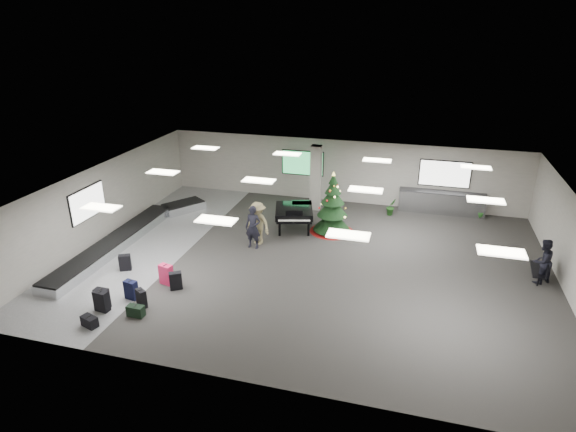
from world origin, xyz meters
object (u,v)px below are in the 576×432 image
(bench, at_px, (541,268))
(potted_plant_left, at_px, (391,207))
(service_counter, at_px, (441,202))
(grand_piano, at_px, (294,212))
(traveler_bench, at_px, (543,261))
(baggage_carousel, at_px, (130,235))
(christmas_tree, at_px, (332,211))
(potted_plant_right, at_px, (481,210))
(traveler_a, at_px, (253,227))
(traveler_b, at_px, (258,223))
(pink_suitcase, at_px, (166,274))

(bench, xyz_separation_m, potted_plant_left, (-5.66, 4.88, -0.06))
(service_counter, xyz_separation_m, grand_piano, (-6.37, -3.83, 0.30))
(grand_piano, height_order, traveler_bench, traveler_bench)
(baggage_carousel, height_order, service_counter, service_counter)
(christmas_tree, relative_size, potted_plant_right, 3.71)
(service_counter, xyz_separation_m, potted_plant_left, (-2.31, -0.89, -0.13))
(grand_piano, xyz_separation_m, bench, (9.71, -1.94, -0.37))
(traveler_a, height_order, traveler_b, traveler_b)
(bench, xyz_separation_m, traveler_b, (-10.79, 0.15, 0.45))
(traveler_bench, height_order, potted_plant_right, traveler_bench)
(traveler_b, height_order, traveler_bench, traveler_b)
(bench, bearing_deg, pink_suitcase, -157.36)
(bench, relative_size, traveler_a, 0.76)
(pink_suitcase, distance_m, traveler_b, 4.56)
(traveler_a, relative_size, traveler_bench, 1.08)
(baggage_carousel, height_order, bench, bench)
(traveler_a, bearing_deg, traveler_bench, 4.68)
(pink_suitcase, relative_size, grand_piano, 0.31)
(pink_suitcase, distance_m, traveler_a, 4.16)
(christmas_tree, xyz_separation_m, traveler_bench, (7.98, -2.43, -0.12))
(christmas_tree, bearing_deg, potted_plant_left, 48.21)
(grand_piano, distance_m, traveler_a, 2.49)
(service_counter, height_order, bench, service_counter)
(traveler_b, height_order, potted_plant_right, traveler_b)
(pink_suitcase, relative_size, bench, 0.55)
(baggage_carousel, bearing_deg, grand_piano, 24.16)
(potted_plant_right, bearing_deg, potted_plant_left, -169.75)
(service_counter, distance_m, bench, 6.67)
(christmas_tree, height_order, grand_piano, christmas_tree)
(christmas_tree, bearing_deg, bench, -15.32)
(grand_piano, height_order, traveler_a, traveler_a)
(christmas_tree, bearing_deg, grand_piano, -171.06)
(traveler_bench, bearing_deg, potted_plant_left, -77.70)
(bench, bearing_deg, traveler_a, -172.70)
(potted_plant_left, bearing_deg, christmas_tree, -131.79)
(grand_piano, relative_size, traveler_a, 1.33)
(traveler_bench, bearing_deg, traveler_b, -37.36)
(baggage_carousel, bearing_deg, potted_plant_right, 24.21)
(baggage_carousel, height_order, traveler_b, traveler_b)
(service_counter, height_order, traveler_a, traveler_a)
(grand_piano, xyz_separation_m, traveler_b, (-1.08, -1.79, 0.08))
(grand_piano, xyz_separation_m, potted_plant_right, (8.17, 3.68, -0.47))
(bench, xyz_separation_m, traveler_a, (-10.85, -0.27, 0.43))
(service_counter, bearing_deg, pink_suitcase, -134.62)
(traveler_bench, relative_size, potted_plant_right, 2.23)
(traveler_b, xyz_separation_m, potted_plant_right, (9.25, 5.47, -0.55))
(bench, bearing_deg, service_counter, 125.97)
(christmas_tree, bearing_deg, potted_plant_right, 27.72)
(service_counter, bearing_deg, grand_piano, -148.98)
(traveler_a, height_order, potted_plant_left, traveler_a)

